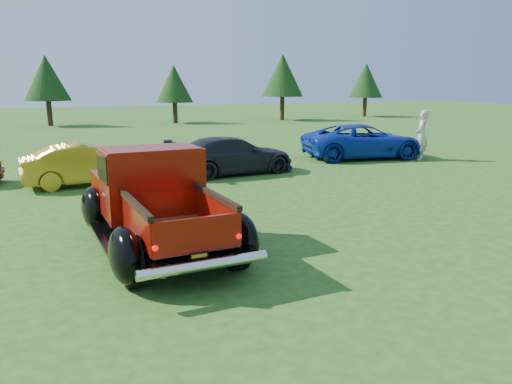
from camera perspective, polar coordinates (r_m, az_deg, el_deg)
ground at (r=9.63m, az=0.90°, el=-6.22°), size 120.00×120.00×0.00m
tree_mid_left at (r=39.32m, az=-22.83°, el=11.91°), size 3.20×3.20×5.00m
tree_mid_right at (r=39.53m, az=-9.34°, el=12.10°), size 2.82×2.82×4.40m
tree_east at (r=42.21m, az=3.05°, el=13.18°), size 3.46×3.46×5.40m
tree_far_east at (r=47.72m, az=12.45°, el=12.33°), size 3.07×3.07×4.80m
pickup_truck at (r=9.83m, az=-11.73°, el=-0.70°), size 2.55×5.14×1.88m
show_car_yellow at (r=16.10m, az=-18.65°, el=3.03°), size 3.95×1.68×1.27m
show_car_grey at (r=17.13m, az=-2.73°, el=4.20°), size 4.53×2.19×1.27m
show_car_blue at (r=21.18m, az=12.19°, el=5.68°), size 5.34×3.15×1.39m
spectator at (r=21.32m, az=18.41°, el=6.21°), size 0.86×0.86×2.01m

